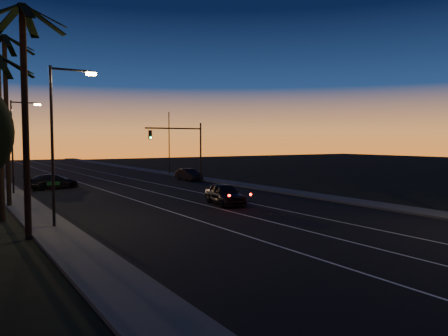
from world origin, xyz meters
TOP-DOWN VIEW (x-y plane):
  - road at (0.00, 30.00)m, footprint 20.00×170.00m
  - sidewalk_left at (-11.20, 30.00)m, footprint 2.40×170.00m
  - sidewalk_right at (11.20, 30.00)m, footprint 2.40×170.00m
  - lane_stripe_left at (-3.00, 30.00)m, footprint 0.12×160.00m
  - lane_stripe_mid at (0.50, 30.00)m, footprint 0.12×160.00m
  - lane_stripe_right at (4.00, 30.00)m, footprint 0.12×160.00m
  - palm_near at (-12.60, 18.00)m, footprint 4.25×4.16m
  - palm_far at (-12.20, 30.00)m, footprint 4.25×4.16m
  - streetlight_left_near at (-10.70, 20.00)m, footprint 2.55×0.26m
  - streetlight_left_far at (-10.69, 38.00)m, footprint 2.55×0.26m
  - street_sign at (-10.80, 21.00)m, footprint 0.70×0.06m
  - signal_mast at (7.14, 39.99)m, footprint 7.10×0.41m
  - signal_post at (-9.50, 39.98)m, footprint 0.28×0.37m
  - far_pole_right at (11.00, 52.00)m, footprint 0.14×0.14m
  - lead_car at (1.93, 22.63)m, footprint 2.82×5.60m
  - right_car at (9.00, 42.18)m, footprint 1.79×4.45m
  - cross_car at (-7.07, 41.04)m, footprint 5.55×3.33m

SIDE VIEW (x-z plane):
  - road at x=0.00m, z-range 0.00..0.01m
  - lane_stripe_left at x=-3.00m, z-range 0.01..0.02m
  - lane_stripe_mid at x=0.50m, z-range 0.01..0.02m
  - lane_stripe_right at x=4.00m, z-range 0.01..0.02m
  - sidewalk_left at x=-11.20m, z-range 0.00..0.16m
  - sidewalk_right at x=11.20m, z-range 0.00..0.16m
  - right_car at x=9.00m, z-range 0.01..1.45m
  - cross_car at x=-7.07m, z-range 0.01..1.52m
  - lead_car at x=1.93m, z-range 0.01..1.65m
  - street_sign at x=-10.80m, z-range 0.36..2.96m
  - signal_post at x=-9.50m, z-range 0.79..4.99m
  - far_pole_right at x=11.00m, z-range 0.00..9.00m
  - signal_mast at x=7.14m, z-range 1.28..8.28m
  - streetlight_left_far at x=-10.69m, z-range 0.81..9.31m
  - streetlight_left_near at x=-10.70m, z-range 0.82..9.82m
  - palm_near at x=-12.60m, z-range 1.31..12.84m
  - palm_far at x=-12.20m, z-range 1.35..13.88m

